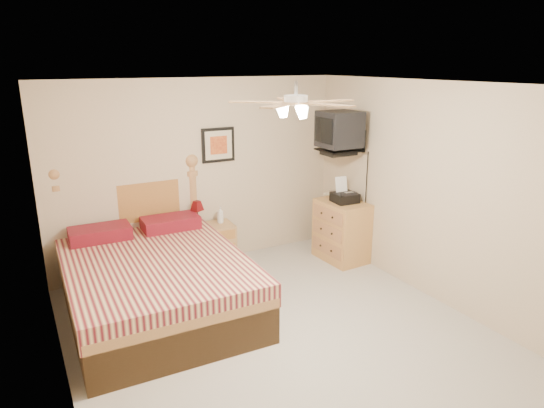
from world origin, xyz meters
The scene contains 17 objects.
floor centered at (0.00, 0.00, 0.00)m, with size 4.50×4.50×0.00m, color #A5A095.
ceiling centered at (0.00, 0.00, 2.50)m, with size 4.00×4.50×0.04m, color white.
wall_back centered at (0.00, 2.25, 1.25)m, with size 4.00×0.04×2.50m, color #BFAA8C.
wall_front centered at (0.00, -2.25, 1.25)m, with size 4.00×0.04×2.50m, color #BFAA8C.
wall_left centered at (-2.00, 0.00, 1.25)m, with size 0.04×4.50×2.50m, color #BFAA8C.
wall_right centered at (2.00, 0.00, 1.25)m, with size 0.04×4.50×2.50m, color #BFAA8C.
bed centered at (-0.96, 1.12, 0.77)m, with size 1.81×2.37×1.54m, color #AB7747, non-canonical shape.
nightstand centered at (0.06, 2.00, 0.30)m, with size 0.55×0.41×0.59m, color #AC834C.
table_lamp centered at (-0.12, 2.07, 0.76)m, with size 0.19×0.19×0.34m, color #55090C, non-canonical shape.
lotion_bottle centered at (0.19, 2.04, 0.70)m, with size 0.09×0.09×0.23m, color silver.
framed_picture centered at (0.27, 2.23, 1.62)m, with size 0.46×0.04×0.46m, color black.
dresser centered at (1.73, 1.38, 0.42)m, with size 0.50×0.72×0.85m, color #B47C4C.
fax_machine centered at (1.74, 1.35, 1.01)m, with size 0.32×0.34×0.34m, color black, non-canonical shape.
magazine_lower centered at (1.75, 1.66, 0.86)m, with size 0.22×0.29×0.03m, color beige.
magazine_upper centered at (1.77, 1.69, 0.88)m, with size 0.21×0.28×0.02m, color gray.
wall_tv centered at (1.75, 1.34, 1.81)m, with size 0.56×0.46×0.58m, color black, non-canonical shape.
ceiling_fan centered at (0.00, -0.20, 2.36)m, with size 1.14×1.14×0.28m, color white, non-canonical shape.
Camera 1 is at (-2.16, -3.76, 2.69)m, focal length 32.00 mm.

